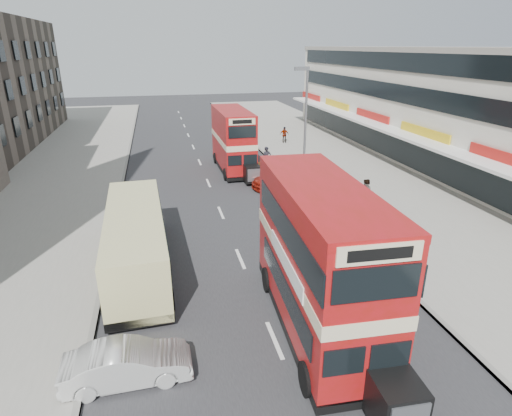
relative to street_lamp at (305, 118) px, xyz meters
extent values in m
plane|color=#28282B|center=(-6.52, -18.00, -4.78)|extent=(160.00, 160.00, 0.00)
cube|color=#28282B|center=(-6.52, 2.00, -4.78)|extent=(12.00, 90.00, 0.01)
cube|color=gray|center=(5.48, 2.00, -4.71)|extent=(12.00, 90.00, 0.15)
cube|color=gray|center=(-18.52, 2.00, -4.71)|extent=(12.00, 90.00, 0.15)
cube|color=gray|center=(-12.62, 2.00, -4.71)|extent=(0.20, 90.00, 0.16)
cube|color=gray|center=(-0.42, 2.00, -4.71)|extent=(0.20, 90.00, 0.16)
cube|color=beige|center=(13.48, 4.00, -0.28)|extent=(8.00, 46.00, 9.00)
cube|color=black|center=(9.43, 4.00, -3.18)|extent=(0.10, 44.00, 2.40)
cube|color=gray|center=(13.48, 4.00, 4.32)|extent=(8.20, 46.20, 0.40)
cube|color=white|center=(8.58, 4.00, -1.78)|extent=(1.80, 44.00, 0.20)
cylinder|color=slate|center=(0.08, 0.00, -0.78)|extent=(0.16, 0.16, 8.00)
cube|color=slate|center=(-0.32, 0.00, 3.22)|extent=(1.00, 0.20, 0.25)
cube|color=black|center=(-4.87, -15.49, -4.43)|extent=(2.95, 8.18, 0.35)
cube|color=maroon|center=(-4.87, -15.49, -3.22)|extent=(2.93, 8.18, 2.22)
cube|color=beige|center=(-4.87, -15.49, -1.96)|extent=(2.97, 8.22, 0.45)
cube|color=maroon|center=(-4.87, -15.49, -0.76)|extent=(2.93, 8.18, 2.12)
cube|color=maroon|center=(-4.87, -15.49, 0.38)|extent=(2.95, 8.20, 0.25)
cube|color=black|center=(-4.48, -20.15, -3.88)|extent=(1.27, 1.27, 1.31)
cube|color=black|center=(-4.09, 5.10, -4.47)|extent=(2.36, 7.32, 0.32)
cube|color=maroon|center=(-4.09, 5.10, -3.37)|extent=(2.34, 7.32, 2.01)
cube|color=beige|center=(-4.09, 5.10, -2.23)|extent=(2.38, 7.36, 0.41)
cube|color=maroon|center=(-4.09, 5.10, -1.14)|extent=(2.34, 7.32, 1.92)
cube|color=maroon|center=(-4.09, 5.10, -0.11)|extent=(2.36, 7.34, 0.23)
cube|color=black|center=(-3.48, 0.91, -3.96)|extent=(1.10, 1.10, 1.19)
cube|color=black|center=(-11.14, -9.83, -4.41)|extent=(2.72, 9.53, 0.38)
cube|color=#CFC886|center=(-11.14, -9.83, -3.32)|extent=(2.70, 9.53, 2.46)
imported|color=silver|center=(-11.27, -16.78, -4.17)|extent=(3.76, 1.36, 1.23)
imported|color=maroon|center=(-1.36, -0.25, -4.09)|extent=(4.97, 2.39, 1.40)
imported|color=orange|center=(-1.29, 2.68, -4.12)|extent=(4.92, 2.46, 1.34)
imported|color=gray|center=(2.00, -5.65, -3.70)|extent=(0.82, 0.71, 1.88)
imported|color=gray|center=(2.68, 13.31, -3.84)|extent=(0.96, 0.46, 1.59)
imported|color=gray|center=(-1.77, 3.29, -4.37)|extent=(0.61, 1.60, 0.83)
imported|color=black|center=(-1.77, 3.29, -3.53)|extent=(0.67, 0.46, 1.80)
camera|label=1|loc=(-9.82, -27.23, 4.62)|focal=29.36mm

